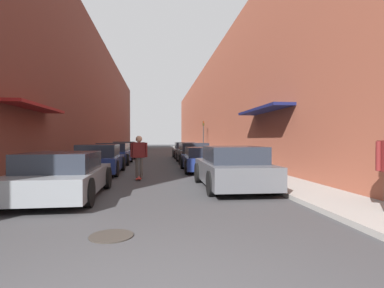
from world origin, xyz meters
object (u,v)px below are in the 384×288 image
Objects in this scene: skateboarder at (139,153)px; parked_car_right_3 at (185,151)px; parked_car_left_0 at (63,175)px; parked_car_left_1 at (99,160)px; parked_car_right_2 at (193,153)px; parked_car_left_3 at (125,150)px; traffic_light at (203,133)px; manhole_cover at (111,236)px; parked_car_right_0 at (232,168)px; parked_car_right_1 at (203,159)px; parked_car_left_2 at (114,154)px.

parked_car_right_3 is at bearing 77.13° from skateboarder.
parked_car_left_1 is (-0.07, 5.56, 0.05)m from parked_car_left_0.
skateboarder is (-3.08, -7.92, 0.40)m from parked_car_right_2.
parked_car_left_1 is 2.88m from skateboarder.
parked_car_right_2 is at bearing 68.76° from skateboarder.
parked_car_left_3 is 0.99× the size of parked_car_right_2.
manhole_cover is at bearing -102.28° from traffic_light.
parked_car_right_0 is at bearing -90.03° from parked_car_right_2.
parked_car_left_3 is 1.29× the size of traffic_light.
parked_car_right_0 is at bearing 54.89° from manhole_cover.
parked_car_right_0 is 1.10× the size of parked_car_right_3.
parked_car_right_2 reaches higher than parked_car_left_0.
parked_car_right_3 is (4.81, 16.56, 0.04)m from parked_car_left_0.
skateboarder reaches higher than parked_car_left_1.
parked_car_left_3 is at bearing 90.23° from parked_car_left_1.
parked_car_right_1 is 15.43m from traffic_light.
parked_car_left_0 is 3.90m from manhole_cover.
parked_car_right_1 is at bearing 7.64° from parked_car_left_1.
traffic_light is (2.39, 15.16, 1.59)m from parked_car_right_1.
parked_car_left_1 reaches higher than parked_car_right_1.
manhole_cover is at bearing -78.44° from parked_car_left_1.
parked_car_left_1 is at bearing -114.59° from traffic_light.
parked_car_left_3 is 4.96m from parked_car_right_3.
skateboarder is at bearing 89.62° from manhole_cover.
parked_car_right_3 is at bearing 66.05° from parked_car_left_1.
parked_car_right_2 is 8.50m from skateboarder.
parked_car_left_2 reaches higher than parked_car_right_1.
manhole_cover is at bearing -82.35° from parked_car_left_2.
parked_car_left_3 is 7.60m from parked_car_right_2.
parked_car_left_3 is at bearing 90.40° from parked_car_left_0.
parked_car_right_1 is (4.85, 0.65, -0.06)m from parked_car_left_1.
parked_car_left_2 is 1.08× the size of parked_car_left_3.
parked_car_left_2 reaches higher than parked_car_left_0.
parked_car_left_0 reaches higher than manhole_cover.
parked_car_left_1 is 0.98× the size of parked_car_right_2.
parked_car_right_1 is 5.98× the size of manhole_cover.
manhole_cover is (1.77, -3.43, -0.59)m from parked_car_left_0.
parked_car_left_3 is 8.60m from traffic_light.
parked_car_left_3 is at bearing 95.26° from manhole_cover.
parked_car_left_2 is 7.92m from skateboarder.
parked_car_right_0 is at bearing -38.18° from skateboarder.
parked_car_left_3 reaches higher than parked_car_left_2.
traffic_light is at bearing 54.50° from parked_car_left_2.
manhole_cover is at bearing -98.67° from parked_car_right_3.
parked_car_left_2 is 6.94m from parked_car_right_1.
parked_car_left_1 is at bearing -172.36° from parked_car_right_1.
parked_car_left_2 reaches higher than manhole_cover.
parked_car_right_3 is at bearing 90.81° from parked_car_right_2.
parked_car_left_3 is 20.57m from manhole_cover.
parked_car_right_0 is at bearing 11.57° from parked_car_left_0.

